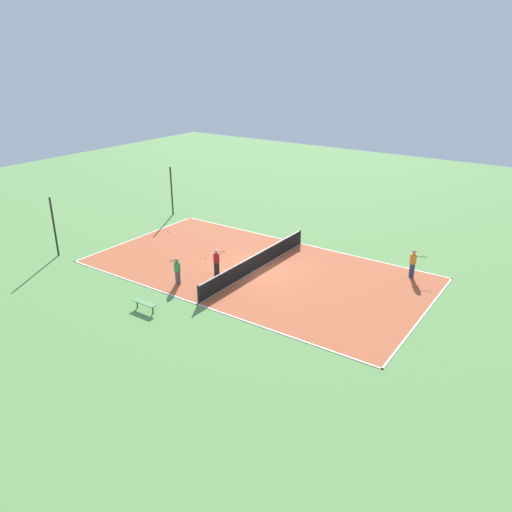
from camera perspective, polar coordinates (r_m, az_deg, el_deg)
name	(u,v)px	position (r m, az deg, el deg)	size (l,w,h in m)	color
ground_plane	(256,270)	(29.83, 0.00, -1.60)	(80.00, 80.00, 0.00)	#60934C
court_surface	(256,270)	(29.82, 0.00, -1.58)	(10.79, 20.08, 0.02)	#B75633
tennis_net	(256,261)	(29.61, 0.00, -0.62)	(10.59, 0.10, 1.04)	black
bench	(145,304)	(25.74, -12.61, -5.32)	(0.36, 1.40, 0.45)	#4C8C4C
player_far_green	(177,269)	(28.05, -8.99, -1.52)	(0.65, 0.99, 1.52)	#4C4C51
player_center_orange	(413,262)	(29.85, 17.52, -0.62)	(0.74, 0.98, 1.68)	navy
player_coach_red	(217,260)	(28.92, -4.53, -0.48)	(0.95, 0.38, 1.57)	black
tennis_ball_left_sideline	(206,258)	(31.57, -5.78, -0.21)	(0.07, 0.07, 0.07)	#CCE033
tennis_ball_near_net	(170,232)	(36.48, -9.86, 2.71)	(0.07, 0.07, 0.07)	#CCE033
tennis_ball_right_alley	(168,231)	(36.83, -10.07, 2.89)	(0.07, 0.07, 0.07)	#CCE033
fence_post_back_left	(54,227)	(33.73, -22.07, 3.09)	(0.12, 0.12, 3.84)	black
fence_post_back_right	(172,191)	(40.16, -9.62, 7.33)	(0.12, 0.12, 3.84)	black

